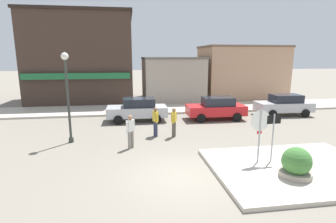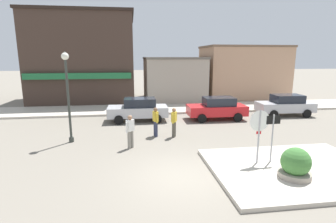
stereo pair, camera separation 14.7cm
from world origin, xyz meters
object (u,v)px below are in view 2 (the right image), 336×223
(parked_car_second, at_px, (217,108))
(pedestrian_crossing_far, at_px, (156,121))
(one_way_sign, at_px, (272,133))
(parked_car_nearest, at_px, (138,109))
(parked_car_third, at_px, (285,105))
(stop_sign, at_px, (259,130))
(planter, at_px, (295,166))
(pedestrian_crossing_near, at_px, (174,121))
(lamp_post, at_px, (67,84))
(pedestrian_kerb_side, at_px, (130,131))

(parked_car_second, height_order, pedestrian_crossing_far, pedestrian_crossing_far)
(one_way_sign, xyz_separation_m, parked_car_nearest, (-5.02, 8.27, -0.52))
(one_way_sign, height_order, parked_car_third, one_way_sign)
(one_way_sign, bearing_deg, parked_car_third, 55.44)
(parked_car_second, relative_size, parked_car_third, 0.99)
(pedestrian_crossing_far, bearing_deg, stop_sign, -51.81)
(planter, distance_m, pedestrian_crossing_near, 6.64)
(stop_sign, relative_size, one_way_sign, 1.10)
(stop_sign, xyz_separation_m, lamp_post, (-7.98, 4.21, 1.44))
(planter, bearing_deg, parked_car_third, 59.99)
(lamp_post, bearing_deg, stop_sign, -27.81)
(parked_car_third, bearing_deg, parked_car_second, -174.85)
(parked_car_second, xyz_separation_m, pedestrian_crossing_far, (-4.59, -3.37, 0.06))
(lamp_post, bearing_deg, pedestrian_crossing_near, 1.29)
(parked_car_third, distance_m, pedestrian_kerb_side, 12.66)
(lamp_post, relative_size, pedestrian_crossing_near, 2.82)
(stop_sign, bearing_deg, parked_car_nearest, 118.16)
(parked_car_third, height_order, pedestrian_crossing_far, pedestrian_crossing_far)
(planter, xyz_separation_m, parked_car_second, (0.28, 9.36, 0.25))
(lamp_post, height_order, pedestrian_crossing_far, lamp_post)
(lamp_post, xyz_separation_m, pedestrian_kerb_side, (3.01, -1.35, -2.09))
(parked_car_nearest, height_order, pedestrian_kerb_side, pedestrian_kerb_side)
(stop_sign, bearing_deg, one_way_sign, 1.66)
(stop_sign, relative_size, parked_car_second, 0.57)
(one_way_sign, xyz_separation_m, pedestrian_crossing_far, (-4.19, 4.57, -0.46))
(stop_sign, height_order, pedestrian_crossing_far, stop_sign)
(lamp_post, height_order, pedestrian_crossing_near, lamp_post)
(one_way_sign, bearing_deg, stop_sign, -178.34)
(planter, height_order, pedestrian_crossing_near, pedestrian_crossing_near)
(stop_sign, relative_size, parked_car_third, 0.56)
(stop_sign, xyz_separation_m, planter, (0.70, -1.40, -0.96))
(parked_car_second, bearing_deg, parked_car_nearest, 176.51)
(planter, relative_size, pedestrian_crossing_far, 0.76)
(lamp_post, distance_m, pedestrian_crossing_near, 5.74)
(parked_car_second, xyz_separation_m, pedestrian_kerb_side, (-5.95, -5.10, 0.06))
(one_way_sign, height_order, pedestrian_kerb_side, one_way_sign)
(planter, xyz_separation_m, lamp_post, (-8.68, 5.61, 2.40))
(one_way_sign, height_order, lamp_post, lamp_post)
(parked_car_nearest, relative_size, pedestrian_kerb_side, 2.49)
(stop_sign, height_order, planter, stop_sign)
(planter, height_order, pedestrian_kerb_side, pedestrian_kerb_side)
(planter, bearing_deg, pedestrian_crossing_near, 120.19)
(parked_car_second, relative_size, pedestrian_crossing_near, 2.50)
(planter, relative_size, lamp_post, 0.27)
(lamp_post, height_order, parked_car_third, lamp_post)
(pedestrian_crossing_near, distance_m, pedestrian_kerb_side, 2.76)
(planter, distance_m, parked_car_third, 11.37)
(parked_car_third, bearing_deg, planter, -120.01)
(parked_car_third, height_order, pedestrian_kerb_side, pedestrian_kerb_side)
(parked_car_nearest, distance_m, pedestrian_kerb_side, 5.46)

